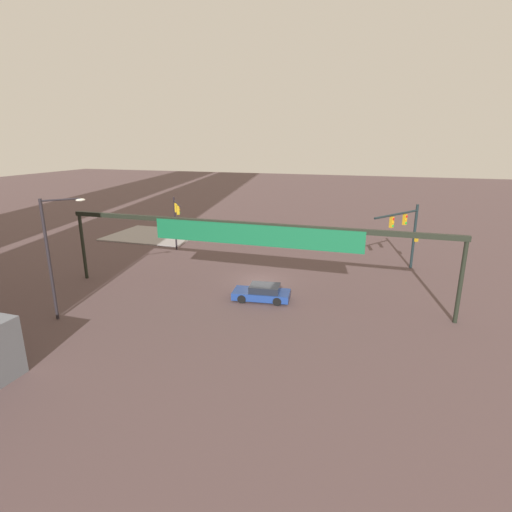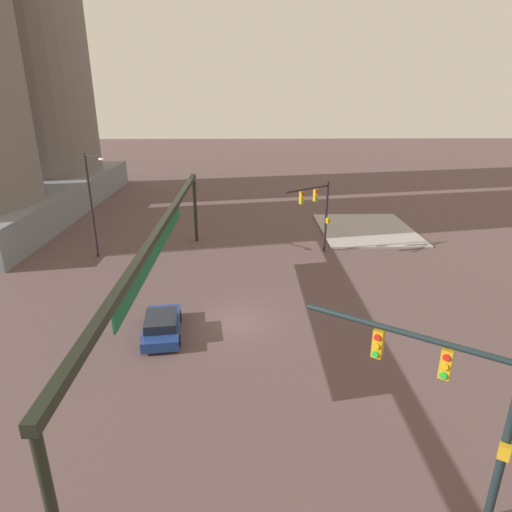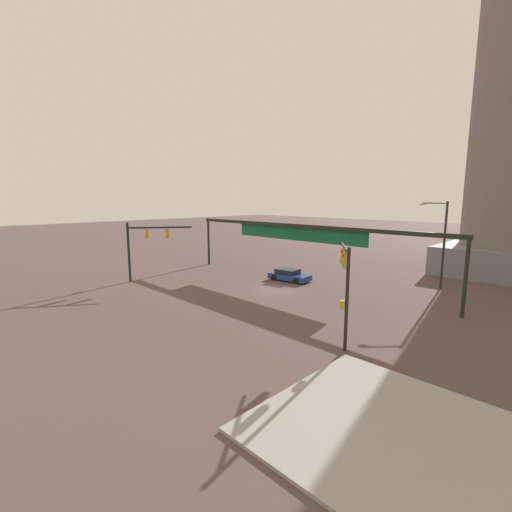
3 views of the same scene
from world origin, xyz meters
TOP-DOWN VIEW (x-y plane):
  - ground_plane at (0.00, 0.00)m, footprint 223.40×223.40m
  - sidewalk_corner at (17.68, -12.09)m, footprint 10.78×8.70m
  - traffic_signal_near_corner at (11.15, -6.17)m, footprint 2.75×3.91m
  - traffic_signal_opposite_side at (-11.74, -6.63)m, footprint 4.05×5.41m
  - streetlamp_curved_arm at (10.67, 11.13)m, footprint 1.99×2.12m
  - overhead_sign_gantry at (-0.22, 3.91)m, footprint 29.89×0.43m
  - sedan_car_approaching at (-1.41, 3.99)m, footprint 4.46×2.37m

SIDE VIEW (x-z plane):
  - ground_plane at x=0.00m, z-range 0.00..0.00m
  - sidewalk_corner at x=17.68m, z-range 0.00..0.15m
  - sedan_car_approaching at x=-1.41m, z-range -0.03..1.18m
  - traffic_signal_near_corner at x=11.15m, z-range 1.12..6.95m
  - traffic_signal_opposite_side at x=-11.74m, z-range 1.08..7.13m
  - streetlamp_curved_arm at x=10.67m, z-range 0.68..8.84m
  - overhead_sign_gantry at x=-0.22m, z-range 2.17..8.09m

